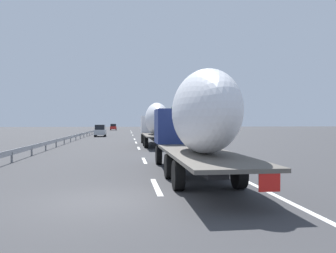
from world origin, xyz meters
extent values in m
plane|color=#38383A|center=(40.00, 0.00, 0.00)|extent=(260.00, 260.00, 0.00)
cube|color=white|center=(2.00, -1.80, 0.00)|extent=(3.20, 0.20, 0.01)
cube|color=white|center=(10.33, -1.80, 0.00)|extent=(3.20, 0.20, 0.01)
cube|color=white|center=(20.16, -1.80, 0.00)|extent=(3.20, 0.20, 0.01)
cube|color=white|center=(28.66, -1.80, 0.00)|extent=(3.20, 0.20, 0.01)
cube|color=white|center=(36.49, -1.80, 0.00)|extent=(3.20, 0.20, 0.01)
cube|color=white|center=(51.13, -1.80, 0.00)|extent=(3.20, 0.20, 0.01)
cube|color=white|center=(63.91, -1.80, 0.00)|extent=(3.20, 0.20, 0.01)
cube|color=white|center=(71.13, -1.80, 0.00)|extent=(3.20, 0.20, 0.01)
cube|color=white|center=(83.91, -1.80, 0.00)|extent=(3.20, 0.20, 0.01)
cube|color=white|center=(45.00, -5.50, 0.00)|extent=(110.00, 0.20, 0.01)
cube|color=silver|center=(27.71, -3.60, 2.15)|extent=(2.40, 2.50, 1.90)
cube|color=black|center=(28.81, -3.60, 2.65)|extent=(0.08, 2.12, 0.80)
cube|color=#262628|center=(24.70, -3.60, 0.67)|extent=(11.09, 0.70, 0.24)
cube|color=#59544C|center=(21.69, -3.60, 1.14)|extent=(9.65, 2.50, 0.12)
ellipsoid|color=white|center=(21.88, -3.60, 2.73)|extent=(7.08, 2.20, 3.05)
cube|color=red|center=(16.89, -4.29, 0.90)|extent=(0.04, 0.56, 0.56)
cylinder|color=black|center=(27.71, -2.50, 0.52)|extent=(1.04, 0.30, 1.04)
cylinder|color=black|center=(27.71, -4.70, 0.52)|extent=(1.04, 0.30, 1.04)
cylinder|color=black|center=(22.89, -2.50, 0.52)|extent=(1.04, 0.35, 1.04)
cylinder|color=black|center=(22.89, -4.70, 0.52)|extent=(1.04, 0.35, 1.04)
cylinder|color=black|center=(20.49, -2.50, 0.52)|extent=(1.04, 0.35, 1.04)
cylinder|color=black|center=(20.49, -4.70, 0.52)|extent=(1.04, 0.35, 1.04)
cube|color=navy|center=(8.34, -3.60, 2.15)|extent=(2.40, 2.50, 1.90)
cube|color=black|center=(9.44, -3.60, 2.65)|extent=(0.08, 2.12, 0.80)
cube|color=#262628|center=(5.41, -3.60, 0.67)|extent=(10.79, 0.70, 0.24)
cube|color=#59544C|center=(2.47, -3.60, 1.14)|extent=(9.33, 2.50, 0.12)
ellipsoid|color=white|center=(2.24, -3.60, 2.77)|extent=(6.60, 2.20, 3.13)
cube|color=red|center=(-2.16, -4.29, 0.90)|extent=(0.04, 0.56, 0.56)
cylinder|color=black|center=(8.34, -2.50, 0.52)|extent=(1.04, 0.30, 1.04)
cylinder|color=black|center=(8.34, -4.70, 0.52)|extent=(1.04, 0.30, 1.04)
cylinder|color=black|center=(3.67, -2.50, 0.52)|extent=(1.04, 0.35, 1.04)
cylinder|color=black|center=(3.67, -4.70, 0.52)|extent=(1.04, 0.35, 1.04)
cylinder|color=black|center=(1.27, -2.50, 0.52)|extent=(1.04, 0.35, 1.04)
cylinder|color=black|center=(1.27, -4.70, 0.52)|extent=(1.04, 0.35, 1.04)
cube|color=#ADB2B7|center=(46.11, 3.70, 0.74)|extent=(4.48, 1.74, 0.84)
cube|color=black|center=(45.78, 3.70, 1.57)|extent=(2.47, 1.54, 0.81)
cylinder|color=black|center=(47.50, 4.47, 0.32)|extent=(0.64, 0.22, 0.64)
cylinder|color=black|center=(47.50, 2.93, 0.32)|extent=(0.64, 0.22, 0.64)
cylinder|color=black|center=(44.72, 4.47, 0.32)|extent=(0.64, 0.22, 0.64)
cylinder|color=black|center=(44.72, 2.93, 0.32)|extent=(0.64, 0.22, 0.64)
cube|color=red|center=(91.19, 3.35, 0.74)|extent=(4.01, 1.84, 0.84)
cube|color=black|center=(90.89, 3.35, 1.54)|extent=(2.20, 1.62, 0.75)
cylinder|color=black|center=(92.43, 4.17, 0.32)|extent=(0.64, 0.22, 0.64)
cylinder|color=black|center=(92.43, 2.52, 0.32)|extent=(0.64, 0.22, 0.64)
cylinder|color=black|center=(89.94, 4.17, 0.32)|extent=(0.64, 0.22, 0.64)
cylinder|color=black|center=(89.94, 2.52, 0.32)|extent=(0.64, 0.22, 0.64)
cylinder|color=gray|center=(39.34, -6.70, 1.39)|extent=(0.10, 0.10, 2.77)
cube|color=#2D569E|center=(39.34, -6.70, 3.12)|extent=(0.06, 0.90, 0.70)
cylinder|color=#472D19|center=(75.50, -12.43, 0.72)|extent=(0.24, 0.24, 1.45)
cone|color=#1E5B23|center=(75.50, -12.43, 3.97)|extent=(2.86, 2.86, 5.04)
cylinder|color=#472D19|center=(51.90, -13.44, 0.69)|extent=(0.31, 0.31, 1.38)
cone|color=#194C1E|center=(51.90, -13.44, 3.14)|extent=(3.75, 3.75, 3.52)
cylinder|color=#472D19|center=(58.00, -10.85, 0.73)|extent=(0.39, 0.39, 1.47)
cone|color=#286B2D|center=(58.00, -10.85, 4.44)|extent=(3.23, 3.23, 5.93)
cube|color=#9EA0A5|center=(43.00, 6.00, 0.60)|extent=(94.00, 0.06, 0.32)
cube|color=slate|center=(10.30, 6.00, 0.30)|extent=(0.10, 0.10, 0.60)
cube|color=slate|center=(14.39, 6.00, 0.30)|extent=(0.10, 0.10, 0.60)
cube|color=slate|center=(18.48, 6.00, 0.30)|extent=(0.10, 0.10, 0.60)
cube|color=slate|center=(22.57, 6.00, 0.30)|extent=(0.10, 0.10, 0.60)
cube|color=slate|center=(26.65, 6.00, 0.30)|extent=(0.10, 0.10, 0.60)
cube|color=slate|center=(30.74, 6.00, 0.30)|extent=(0.10, 0.10, 0.60)
cube|color=slate|center=(34.83, 6.00, 0.30)|extent=(0.10, 0.10, 0.60)
cube|color=slate|center=(38.91, 6.00, 0.30)|extent=(0.10, 0.10, 0.60)
cube|color=slate|center=(43.00, 6.00, 0.30)|extent=(0.10, 0.10, 0.60)
cube|color=slate|center=(47.09, 6.00, 0.30)|extent=(0.10, 0.10, 0.60)
cube|color=slate|center=(51.17, 6.00, 0.30)|extent=(0.10, 0.10, 0.60)
cube|color=slate|center=(55.26, 6.00, 0.30)|extent=(0.10, 0.10, 0.60)
cube|color=slate|center=(59.35, 6.00, 0.30)|extent=(0.10, 0.10, 0.60)
cube|color=slate|center=(63.43, 6.00, 0.30)|extent=(0.10, 0.10, 0.60)
cube|color=slate|center=(67.52, 6.00, 0.30)|extent=(0.10, 0.10, 0.60)
cube|color=slate|center=(71.61, 6.00, 0.30)|extent=(0.10, 0.10, 0.60)
cube|color=slate|center=(75.70, 6.00, 0.30)|extent=(0.10, 0.10, 0.60)
cube|color=slate|center=(79.78, 6.00, 0.30)|extent=(0.10, 0.10, 0.60)
cube|color=slate|center=(83.87, 6.00, 0.30)|extent=(0.10, 0.10, 0.60)
cube|color=slate|center=(87.96, 6.00, 0.30)|extent=(0.10, 0.10, 0.60)
camera|label=1|loc=(-10.04, -0.73, 2.36)|focal=35.25mm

